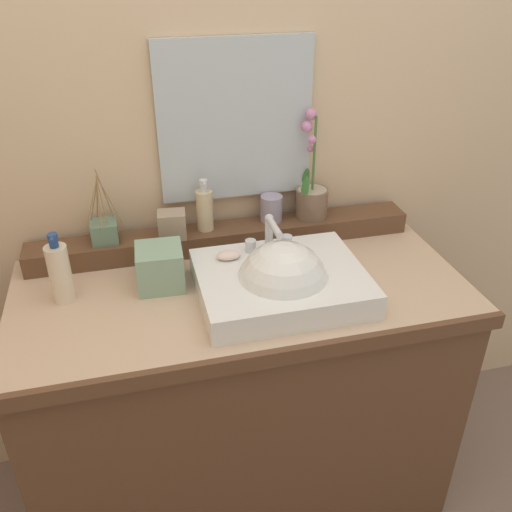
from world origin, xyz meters
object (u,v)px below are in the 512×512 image
sink_basin (282,285)px  soap_dispenser (205,209)px  soap_bar (229,255)px  trinket_box (172,225)px  lotion_bottle (60,272)px  tissue_box (160,267)px  potted_plant (311,194)px  tumbler_cup (271,208)px  reed_diffuser (104,231)px

sink_basin → soap_dispenser: size_ratio=2.75×
soap_bar → trinket_box: (-0.14, 0.19, 0.02)m
lotion_bottle → tissue_box: size_ratio=1.58×
potted_plant → lotion_bottle: 0.81m
soap_bar → soap_dispenser: size_ratio=0.42×
soap_bar → tumbler_cup: tumbler_cup is taller
trinket_box → potted_plant: bearing=10.2°
tumbler_cup → tissue_box: 0.43m
potted_plant → soap_bar: bearing=-145.8°
tumbler_cup → lotion_bottle: size_ratio=0.42×
soap_bar → potted_plant: size_ratio=0.20×
sink_basin → soap_dispenser: soap_dispenser is taller
reed_diffuser → soap_bar: bearing=-31.4°
tissue_box → soap_dispenser: bearing=48.6°
sink_basin → trinket_box: 0.40m
tumbler_cup → lotion_bottle: bearing=-162.5°
sink_basin → tissue_box: size_ratio=3.53×
sink_basin → reed_diffuser: size_ratio=1.97×
sink_basin → potted_plant: size_ratio=1.30×
trinket_box → tissue_box: 0.18m
tumbler_cup → reed_diffuser: (-0.53, -0.01, -0.01)m
potted_plant → trinket_box: bearing=-175.8°
lotion_bottle → trinket_box: bearing=27.6°
soap_bar → trinket_box: trinket_box is taller
sink_basin → soap_bar: 0.18m
sink_basin → tissue_box: bearing=156.6°
lotion_bottle → tissue_box: (0.27, 0.01, -0.03)m
soap_dispenser → reed_diffuser: size_ratio=0.72×
reed_diffuser → potted_plant: bearing=1.0°
soap_dispenser → tissue_box: bearing=-131.4°
lotion_bottle → potted_plant: bearing=14.5°
soap_bar → soap_dispenser: soap_dispenser is taller
soap_bar → potted_plant: (0.32, 0.22, 0.06)m
potted_plant → trinket_box: 0.46m
soap_bar → soap_dispenser: (-0.03, 0.21, 0.05)m
trinket_box → tissue_box: size_ratio=0.65×
sink_basin → trinket_box: bearing=131.6°
soap_dispenser → tissue_box: size_ratio=1.29×
reed_diffuser → soap_dispenser: bearing=0.7°
tumbler_cup → trinket_box: (-0.32, -0.03, -0.00)m
potted_plant → tissue_box: size_ratio=2.72×
potted_plant → reed_diffuser: (-0.66, -0.01, -0.04)m
tissue_box → lotion_bottle: bearing=-177.8°
soap_bar → reed_diffuser: size_ratio=0.30×
potted_plant → tumbler_cup: 0.14m
potted_plant → reed_diffuser: potted_plant is taller
soap_bar → potted_plant: bearing=34.2°
tumbler_cup → tissue_box: tumbler_cup is taller
reed_diffuser → trinket_box: size_ratio=2.78×
potted_plant → lotion_bottle: size_ratio=1.72×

